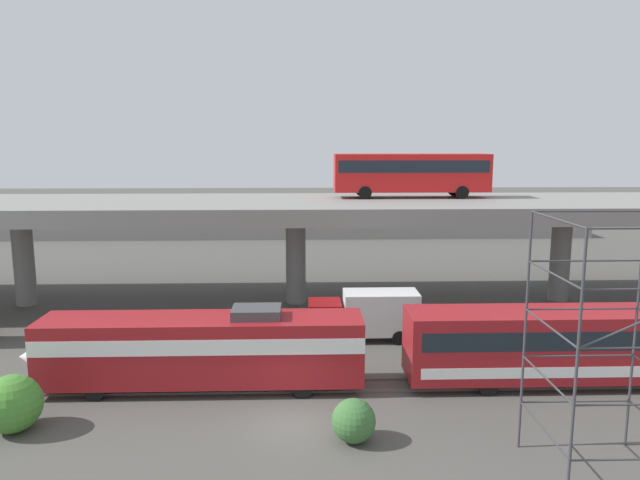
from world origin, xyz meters
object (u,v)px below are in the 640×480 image
(service_truck_east, at_px, (367,314))
(train_locomotive, at_px, (186,347))
(train_coach_lead, at_px, (619,342))
(transit_bus_on_overpass, at_px, (412,171))
(parked_car_0, at_px, (461,214))
(parked_car_2, at_px, (318,215))
(parked_car_3, at_px, (172,217))
(scaffolding_tower, at_px, (611,342))
(parked_car_1, at_px, (422,213))

(service_truck_east, bearing_deg, train_locomotive, 36.36)
(train_coach_lead, xyz_separation_m, transit_bus_on_overpass, (-7.53, 17.85, 7.75))
(parked_car_0, relative_size, parked_car_2, 0.98)
(train_locomotive, height_order, parked_car_3, train_locomotive)
(train_locomotive, relative_size, transit_bus_on_overpass, 1.42)
(train_coach_lead, relative_size, parked_car_0, 5.09)
(transit_bus_on_overpass, bearing_deg, train_locomotive, -128.78)
(train_coach_lead, height_order, parked_car_0, train_coach_lead)
(scaffolding_tower, xyz_separation_m, parked_car_1, (5.47, 60.39, -2.84))
(parked_car_0, xyz_separation_m, parked_car_2, (-19.19, -0.00, 0.00))
(parked_car_0, height_order, parked_car_3, same)
(scaffolding_tower, bearing_deg, parked_car_1, 84.83)
(parked_car_2, bearing_deg, parked_car_3, 5.23)
(train_coach_lead, distance_m, parked_car_3, 58.72)
(train_locomotive, relative_size, scaffolding_tower, 1.75)
(service_truck_east, xyz_separation_m, parked_car_2, (-1.83, 43.21, 0.78))
(service_truck_east, relative_size, scaffolding_tower, 0.70)
(train_coach_lead, distance_m, parked_car_0, 50.69)
(transit_bus_on_overpass, bearing_deg, parked_car_2, 101.08)
(transit_bus_on_overpass, bearing_deg, parked_car_1, 76.94)
(scaffolding_tower, xyz_separation_m, parked_car_2, (-8.79, 59.01, -2.85))
(train_coach_lead, distance_m, scaffolding_tower, 10.47)
(transit_bus_on_overpass, relative_size, parked_car_0, 2.82)
(transit_bus_on_overpass, relative_size, service_truck_east, 1.76)
(parked_car_0, distance_m, parked_car_3, 38.16)
(transit_bus_on_overpass, xyz_separation_m, parked_car_3, (-25.31, 30.83, -7.51))
(transit_bus_on_overpass, relative_size, parked_car_3, 2.74)
(train_coach_lead, bearing_deg, scaffolding_tower, 59.25)
(service_truck_east, bearing_deg, transit_bus_on_overpass, -113.17)
(service_truck_east, height_order, parked_car_2, parked_car_2)
(service_truck_east, relative_size, parked_car_1, 1.54)
(train_coach_lead, xyz_separation_m, parked_car_3, (-32.84, 48.68, 0.24))
(train_locomotive, distance_m, parked_car_0, 57.26)
(parked_car_1, xyz_separation_m, parked_car_3, (-33.18, -3.11, -0.00))
(train_locomotive, height_order, parked_car_0, train_locomotive)
(service_truck_east, bearing_deg, parked_car_2, -87.58)
(parked_car_0, xyz_separation_m, parked_car_1, (-4.93, 1.38, 0.00))
(parked_car_2, bearing_deg, train_locomotive, 81.03)
(parked_car_2, xyz_separation_m, parked_car_3, (-18.93, -1.73, -0.00))
(scaffolding_tower, height_order, parked_car_3, scaffolding_tower)
(parked_car_0, bearing_deg, parked_car_2, 0.01)
(transit_bus_on_overpass, relative_size, scaffolding_tower, 1.23)
(transit_bus_on_overpass, distance_m, parked_car_1, 35.65)
(train_locomotive, relative_size, parked_car_1, 3.86)
(parked_car_0, distance_m, parked_car_2, 19.19)
(train_coach_lead, distance_m, transit_bus_on_overpass, 20.86)
(service_truck_east, distance_m, parked_car_2, 43.25)
(transit_bus_on_overpass, bearing_deg, service_truck_east, -113.17)
(transit_bus_on_overpass, height_order, scaffolding_tower, transit_bus_on_overpass)
(parked_car_1, distance_m, parked_car_3, 33.33)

